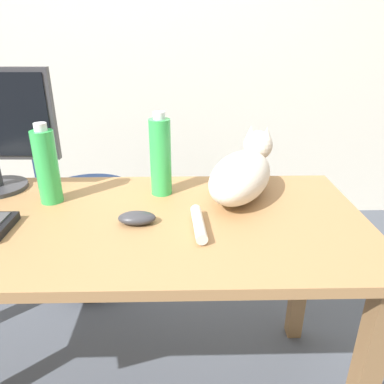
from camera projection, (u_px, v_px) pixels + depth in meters
The scene contains 7 objects.
back_wall at pixel (138, 26), 2.29m from camera, with size 6.00×0.04×2.60m, color beige.
desk at pixel (95, 247), 1.14m from camera, with size 1.66×0.68×0.75m.
office_chair at pixel (80, 212), 1.90m from camera, with size 0.50×0.48×0.93m.
cat at pixel (242, 173), 1.22m from camera, with size 0.33×0.56×0.20m.
computer_mouse at pixel (137, 218), 1.06m from camera, with size 0.11×0.06×0.04m, color #333338.
water_bottle at pixel (47, 166), 1.16m from camera, with size 0.07×0.07×0.26m.
spray_bottle at pixel (161, 156), 1.22m from camera, with size 0.07×0.07×0.28m.
Camera 1 is at (0.28, -0.98, 1.26)m, focal length 34.18 mm.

